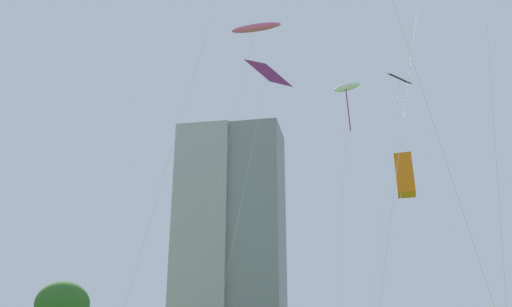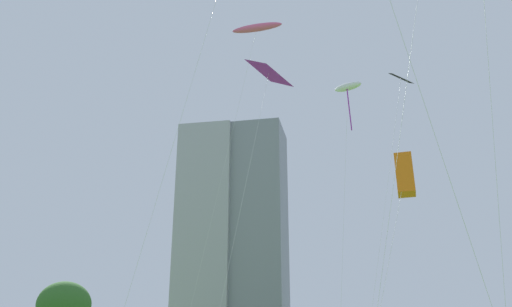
{
  "view_description": "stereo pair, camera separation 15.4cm",
  "coord_description": "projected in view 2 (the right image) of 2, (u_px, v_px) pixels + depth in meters",
  "views": [
    {
      "loc": [
        9.65,
        -20.43,
        1.54
      ],
      "look_at": [
        2.64,
        6.19,
        12.2
      ],
      "focal_mm": 39.17,
      "sensor_mm": 36.0,
      "label": 1
    },
    {
      "loc": [
        9.8,
        -20.39,
        1.54
      ],
      "look_at": [
        2.64,
        6.19,
        12.2
      ],
      "focal_mm": 39.17,
      "sensor_mm": 36.0,
      "label": 2
    }
  ],
  "objects": [
    {
      "name": "kite_flying_2",
      "position": [
        269.0,
        73.0,
        41.35
      ],
      "size": [
        2.9,
        10.77,
        23.09
      ],
      "color": "silver",
      "rests_on": "ground"
    },
    {
      "name": "kite_flying_0",
      "position": [
        348.0,
        88.0,
        49.94
      ],
      "size": [
        3.9,
        3.35,
        25.62
      ],
      "color": "silver",
      "rests_on": "ground"
    },
    {
      "name": "park_tree_0",
      "position": [
        64.0,
        306.0,
        45.71
      ],
      "size": [
        4.38,
        4.38,
        8.36
      ],
      "color": "brown",
      "rests_on": "ground"
    },
    {
      "name": "kite_flying_6",
      "position": [
        401.0,
        79.0,
        49.31
      ],
      "size": [
        5.95,
        8.1,
        26.42
      ],
      "color": "silver",
      "rests_on": "ground"
    },
    {
      "name": "kite_flying_3",
      "position": [
        405.0,
        175.0,
        27.6
      ],
      "size": [
        2.85,
        5.49,
        11.63
      ],
      "color": "silver",
      "rests_on": "ground"
    },
    {
      "name": "distant_highrise_1",
      "position": [
        255.0,
        243.0,
        165.57
      ],
      "size": [
        19.24,
        17.86,
        72.99
      ],
      "primitive_type": "cube",
      "rotation": [
        0.0,
        0.0,
        0.07
      ],
      "color": "gray",
      "rests_on": "ground"
    },
    {
      "name": "kite_flying_1",
      "position": [
        257.0,
        28.0,
        50.54
      ],
      "size": [
        8.28,
        2.38,
        31.06
      ],
      "color": "silver",
      "rests_on": "ground"
    },
    {
      "name": "distant_highrise_0",
      "position": [
        207.0,
        244.0,
        166.68
      ],
      "size": [
        17.77,
        18.13,
        72.8
      ],
      "primitive_type": "cube",
      "rotation": [
        0.0,
        0.0,
        0.08
      ],
      "color": "#A8A8AD",
      "rests_on": "ground"
    }
  ]
}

